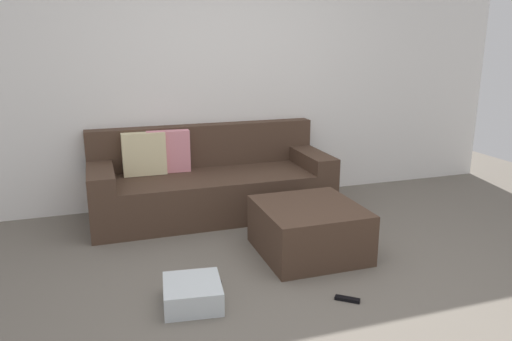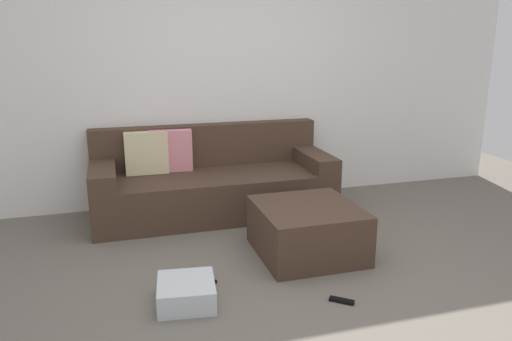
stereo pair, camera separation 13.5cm
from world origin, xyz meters
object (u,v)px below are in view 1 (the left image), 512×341
(couch_sectional, at_px, (209,183))
(storage_bin, at_px, (192,293))
(ottoman, at_px, (309,229))
(remote_by_storage_bin, at_px, (211,286))
(remote_near_ottoman, at_px, (347,299))

(couch_sectional, height_order, storage_bin, couch_sectional)
(ottoman, xyz_separation_m, remote_by_storage_bin, (-0.87, -0.32, -0.19))
(storage_bin, xyz_separation_m, remote_near_ottoman, (0.96, -0.28, -0.06))
(remote_near_ottoman, distance_m, remote_by_storage_bin, 0.92)
(remote_by_storage_bin, bearing_deg, remote_near_ottoman, -68.10)
(couch_sectional, bearing_deg, remote_near_ottoman, -76.49)
(storage_bin, bearing_deg, ottoman, 25.43)
(remote_near_ottoman, relative_size, remote_by_storage_bin, 0.91)
(couch_sectional, distance_m, ottoman, 1.27)
(couch_sectional, xyz_separation_m, storage_bin, (-0.50, -1.64, -0.22))
(ottoman, relative_size, storage_bin, 2.08)
(remote_by_storage_bin, bearing_deg, couch_sectional, 37.96)
(ottoman, bearing_deg, remote_near_ottoman, -94.98)
(remote_near_ottoman, bearing_deg, couch_sectional, 142.73)
(remote_near_ottoman, bearing_deg, ottoman, 124.24)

